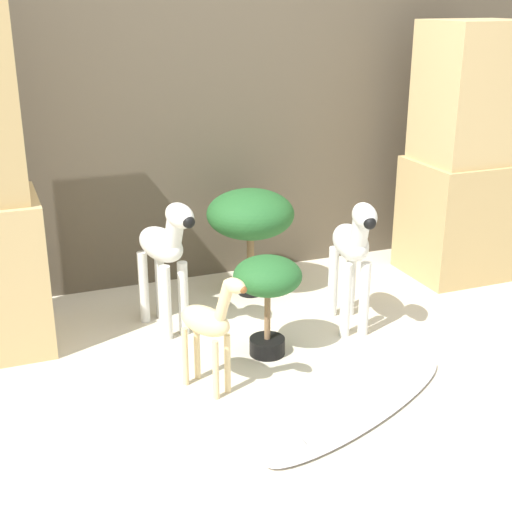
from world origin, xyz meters
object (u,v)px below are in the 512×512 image
object	(u,v)px
zebra_right	(353,249)
potted_palm_front	(250,216)
zebra_left	(165,251)
potted_palm_back	(268,284)
giraffe_figurine	(209,323)
surfboard	(358,407)

from	to	relation	value
zebra_right	potted_palm_front	size ratio (longest dim) A/B	1.16
zebra_left	potted_palm_back	size ratio (longest dim) A/B	1.46
zebra_right	giraffe_figurine	world-z (taller)	zebra_right
zebra_right	potted_palm_back	xyz separation A→B (m)	(-0.49, -0.10, -0.07)
zebra_right	zebra_left	world-z (taller)	same
zebra_right	surfboard	world-z (taller)	zebra_right
zebra_right	potted_palm_front	world-z (taller)	zebra_right
zebra_right	zebra_left	xyz separation A→B (m)	(-0.86, 0.31, 0.00)
zebra_left	surfboard	world-z (taller)	zebra_left
potted_palm_front	surfboard	distance (m)	1.36
potted_palm_front	surfboard	size ratio (longest dim) A/B	0.54
potted_palm_back	surfboard	world-z (taller)	potted_palm_back
zebra_right	surfboard	distance (m)	0.87
giraffe_figurine	surfboard	size ratio (longest dim) A/B	0.49
zebra_right	giraffe_figurine	xyz separation A→B (m)	(-0.84, -0.31, -0.11)
surfboard	potted_palm_back	bearing A→B (deg)	105.04
giraffe_figurine	potted_palm_front	size ratio (longest dim) A/B	0.92
zebra_left	giraffe_figurine	distance (m)	0.63
zebra_left	giraffe_figurine	bearing A→B (deg)	-88.32
giraffe_figurine	potted_palm_front	bearing A→B (deg)	59.66
zebra_right	potted_palm_back	world-z (taller)	zebra_right
zebra_left	potted_palm_front	bearing A→B (deg)	27.68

